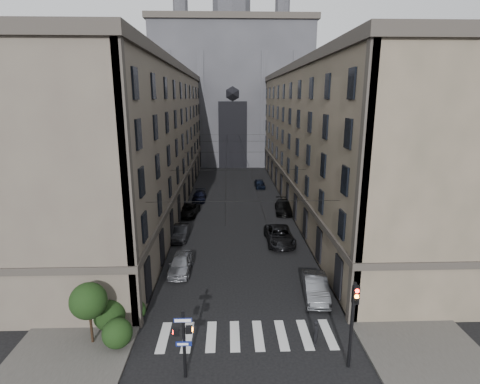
{
  "coord_description": "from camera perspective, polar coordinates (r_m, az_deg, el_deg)",
  "views": [
    {
      "loc": [
        -1.11,
        -15.83,
        14.72
      ],
      "look_at": [
        -0.24,
        10.45,
        8.08
      ],
      "focal_mm": 28.0,
      "sensor_mm": 36.0,
      "label": 1
    }
  ],
  "objects": [
    {
      "name": "car_left_midfar",
      "position": [
        48.55,
        -7.84,
        -2.76
      ],
      "size": [
        2.85,
        5.2,
        1.38
      ],
      "primitive_type": "imported",
      "rotation": [
        0.0,
        0.0,
        -0.12
      ],
      "color": "black",
      "rests_on": "ground"
    },
    {
      "name": "sidewalk_right",
      "position": [
        55.09,
        10.34,
        -1.48
      ],
      "size": [
        7.0,
        80.0,
        0.15
      ],
      "primitive_type": "cube",
      "color": "#383533",
      "rests_on": "ground"
    },
    {
      "name": "car_right_midfar",
      "position": [
        49.55,
        6.67,
        -2.27
      ],
      "size": [
        2.58,
        5.47,
        1.54
      ],
      "primitive_type": "imported",
      "rotation": [
        0.0,
        0.0,
        -0.08
      ],
      "color": "black",
      "rests_on": "ground"
    },
    {
      "name": "car_left_far",
      "position": [
        55.31,
        -6.22,
        -0.63
      ],
      "size": [
        1.94,
        4.61,
        1.33
      ],
      "primitive_type": "imported",
      "rotation": [
        0.0,
        0.0,
        -0.02
      ],
      "color": "black",
      "rests_on": "ground"
    },
    {
      "name": "building_right",
      "position": [
        54.1,
        13.85,
        8.07
      ],
      "size": [
        13.6,
        60.6,
        18.85
      ],
      "color": "brown",
      "rests_on": "ground"
    },
    {
      "name": "car_right_far",
      "position": [
        62.94,
        3.01,
        1.28
      ],
      "size": [
        1.74,
        4.13,
        1.4
      ],
      "primitive_type": "imported",
      "rotation": [
        0.0,
        0.0,
        0.02
      ],
      "color": "black",
      "rests_on": "ground"
    },
    {
      "name": "pedestrian",
      "position": [
        24.83,
        11.52,
        -20.24
      ],
      "size": [
        0.55,
        0.68,
        1.6
      ],
      "primitive_type": "imported",
      "rotation": [
        0.0,
        0.0,
        1.24
      ],
      "color": "black",
      "rests_on": "ground"
    },
    {
      "name": "sidewalk_left",
      "position": [
        54.67,
        -11.72,
        -1.67
      ],
      "size": [
        7.0,
        80.0,
        0.15
      ],
      "primitive_type": "cube",
      "color": "#383533",
      "rests_on": "ground"
    },
    {
      "name": "car_right_midnear",
      "position": [
        39.26,
        6.04,
        -6.64
      ],
      "size": [
        2.86,
        5.98,
        1.65
      ],
      "primitive_type": "imported",
      "rotation": [
        0.0,
        0.0,
        0.02
      ],
      "color": "black",
      "rests_on": "ground"
    },
    {
      "name": "shrub_cluster",
      "position": [
        25.67,
        -19.75,
        -16.96
      ],
      "size": [
        3.9,
        4.4,
        3.9
      ],
      "color": "black",
      "rests_on": "sidewalk_left"
    },
    {
      "name": "pedestrian_signal_left",
      "position": [
        21.44,
        -8.58,
        -21.32
      ],
      "size": [
        1.02,
        0.38,
        4.0
      ],
      "color": "black",
      "rests_on": "ground"
    },
    {
      "name": "car_left_midnear",
      "position": [
        40.72,
        -9.01,
        -6.1
      ],
      "size": [
        1.65,
        4.49,
        1.47
      ],
      "primitive_type": "imported",
      "rotation": [
        0.0,
        0.0,
        -0.02
      ],
      "color": "black",
      "rests_on": "ground"
    },
    {
      "name": "traffic_light_right",
      "position": [
        22.15,
        16.84,
        -17.56
      ],
      "size": [
        0.34,
        0.5,
        5.2
      ],
      "color": "black",
      "rests_on": "ground"
    },
    {
      "name": "gothic_tower",
      "position": [
        90.85,
        -1.25,
        16.11
      ],
      "size": [
        35.0,
        23.0,
        58.0
      ],
      "color": "#2D2D33",
      "rests_on": "ground"
    },
    {
      "name": "car_left_near",
      "position": [
        33.34,
        -9.03,
        -10.72
      ],
      "size": [
        1.98,
        4.66,
        1.57
      ],
      "primitive_type": "imported",
      "rotation": [
        0.0,
        0.0,
        -0.03
      ],
      "color": "gray",
      "rests_on": "ground"
    },
    {
      "name": "zebra_crossing",
      "position": [
        25.52,
        1.0,
        -21.02
      ],
      "size": [
        11.0,
        3.2,
        0.01
      ],
      "primitive_type": "cube",
      "color": "beige",
      "rests_on": "ground"
    },
    {
      "name": "car_right_near",
      "position": [
        29.72,
        11.46,
        -14.07
      ],
      "size": [
        2.17,
        4.98,
        1.59
      ],
      "primitive_type": "imported",
      "rotation": [
        0.0,
        0.0,
        -0.1
      ],
      "color": "slate",
      "rests_on": "ground"
    },
    {
      "name": "building_left",
      "position": [
        53.55,
        -15.35,
        7.92
      ],
      "size": [
        13.6,
        60.6,
        18.85
      ],
      "color": "#4F453D",
      "rests_on": "ground"
    },
    {
      "name": "tram_wires",
      "position": [
        52.01,
        -0.66,
        5.91
      ],
      "size": [
        14.0,
        60.0,
        0.43
      ],
      "color": "black",
      "rests_on": "ground"
    }
  ]
}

